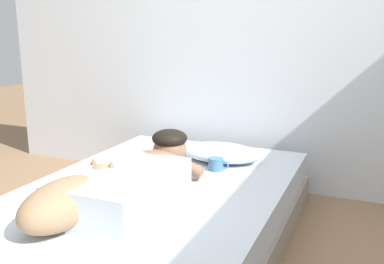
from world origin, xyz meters
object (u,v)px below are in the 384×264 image
(pillow, at_px, (221,152))
(coffee_cup, at_px, (216,164))
(dog, at_px, (70,199))
(bed, at_px, (151,220))
(cell_phone, at_px, (144,176))
(person_lying, at_px, (138,177))

(pillow, distance_m, coffee_cup, 0.19)
(dog, bearing_deg, bed, 74.78)
(coffee_cup, relative_size, cell_phone, 0.89)
(cell_phone, bearing_deg, dog, -89.80)
(dog, xyz_separation_m, coffee_cup, (0.33, 0.91, -0.07))
(coffee_cup, bearing_deg, cell_phone, -140.69)
(bed, bearing_deg, coffee_cup, 64.94)
(dog, bearing_deg, person_lying, 70.81)
(person_lying, xyz_separation_m, dog, (-0.12, -0.36, -0.00))
(pillow, height_order, cell_phone, pillow)
(pillow, bearing_deg, cell_phone, -122.86)
(person_lying, relative_size, cell_phone, 6.57)
(coffee_cup, bearing_deg, dog, -110.07)
(bed, xyz_separation_m, pillow, (0.17, 0.62, 0.23))
(bed, bearing_deg, pillow, 75.02)
(bed, bearing_deg, cell_phone, 129.38)
(pillow, distance_m, person_lying, 0.77)
(bed, xyz_separation_m, dog, (-0.13, -0.48, 0.28))
(bed, xyz_separation_m, coffee_cup, (0.20, 0.44, 0.21))
(bed, height_order, pillow, pillow)
(dog, distance_m, coffee_cup, 0.98)
(bed, xyz_separation_m, person_lying, (-0.01, -0.12, 0.28))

